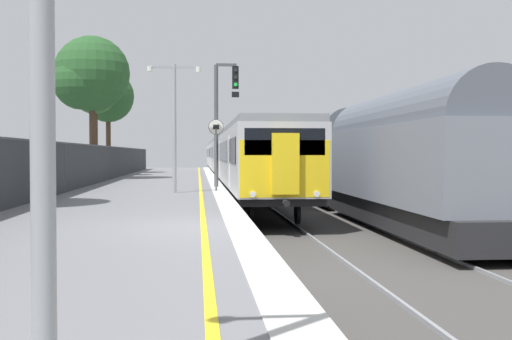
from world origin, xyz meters
name	(u,v)px	position (x,y,z in m)	size (l,w,h in m)	color
ground	(350,255)	(2.64, 0.00, -0.61)	(17.40, 110.00, 1.21)	slate
commuter_train_at_platform	(230,156)	(2.10, 37.60, 1.27)	(2.83, 63.95, 3.81)	#B7B7BC
freight_train_adjacent_track	(355,155)	(6.10, 13.44, 1.39)	(2.60, 26.70, 4.40)	#232326
signal_gantry	(222,110)	(0.61, 15.46, 3.38)	(1.10, 0.24, 5.44)	#47474C
speed_limit_sign	(216,146)	(0.25, 12.21, 1.78)	(0.59, 0.08, 2.81)	#59595B
platform_lamp_mid	(174,116)	(-1.33, 11.32, 2.89)	(2.00, 0.20, 4.80)	#93999E
background_tree_left	(108,98)	(-7.16, 36.05, 5.63)	(3.87, 3.87, 7.70)	#473323
background_tree_centre	(89,76)	(-6.65, 24.56, 5.89)	(4.32, 4.32, 8.22)	#473323
background_tree_back	(95,94)	(-7.20, 30.30, 5.39)	(2.95, 2.95, 7.03)	#473323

